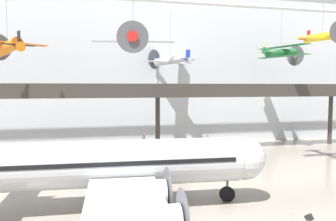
# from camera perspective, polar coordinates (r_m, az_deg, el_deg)

# --- Properties ---
(hangar_back_wall) EXTENTS (140.00, 3.00, 25.31)m
(hangar_back_wall) POSITION_cam_1_polar(r_m,az_deg,el_deg) (56.28, -3.24, 7.03)
(hangar_back_wall) COLOR silver
(hangar_back_wall) RESTS_ON ground
(mezzanine_walkway) EXTENTS (110.00, 3.20, 10.27)m
(mezzanine_walkway) POSITION_cam_1_polar(r_m,az_deg,el_deg) (48.24, -1.59, 2.70)
(mezzanine_walkway) COLOR #38332D
(mezzanine_walkway) RESTS_ON ground
(ceiling_truss_beam) EXTENTS (120.00, 0.60, 0.60)m
(ceiling_truss_beam) POSITION_cam_1_polar(r_m,az_deg,el_deg) (49.37, -1.52, 18.60)
(ceiling_truss_beam) COLOR silver
(airliner_silver_main) EXTENTS (26.73, 30.45, 10.74)m
(airliner_silver_main) POSITION_cam_1_polar(r_m,az_deg,el_deg) (26.81, -9.95, -9.18)
(airliner_silver_main) COLOR silver
(airliner_silver_main) RESTS_ON ground
(suspended_plane_green_biplane) EXTENTS (7.71, 9.11, 8.55)m
(suspended_plane_green_biplane) POSITION_cam_1_polar(r_m,az_deg,el_deg) (55.10, 19.11, 9.51)
(suspended_plane_green_biplane) COLOR #1E6B33
(suspended_plane_white_twin) EXTENTS (7.59, 7.45, 9.01)m
(suspended_plane_white_twin) POSITION_cam_1_polar(r_m,az_deg,el_deg) (52.12, 0.49, 8.71)
(suspended_plane_white_twin) COLOR silver
(suspended_plane_orange_highwing) EXTENTS (8.48, 7.70, 8.80)m
(suspended_plane_orange_highwing) POSITION_cam_1_polar(r_m,az_deg,el_deg) (41.64, -26.13, 9.89)
(suspended_plane_orange_highwing) COLOR orange
(suspended_plane_silver_racer) EXTENTS (7.89, 6.47, 9.02)m
(suspended_plane_silver_racer) POSITION_cam_1_polar(r_m,az_deg,el_deg) (32.03, -6.06, 12.35)
(suspended_plane_silver_racer) COLOR silver
(suspended_plane_yellow_lowwing) EXTENTS (7.24, 5.90, 7.05)m
(suspended_plane_yellow_lowwing) POSITION_cam_1_polar(r_m,az_deg,el_deg) (45.17, 25.33, 11.52)
(suspended_plane_yellow_lowwing) COLOR yellow
(stanchion_barrier) EXTENTS (0.36, 0.36, 1.08)m
(stanchion_barrier) POSITION_cam_1_polar(r_m,az_deg,el_deg) (25.91, 20.56, -17.62)
(stanchion_barrier) COLOR #B2B5BA
(stanchion_barrier) RESTS_ON ground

